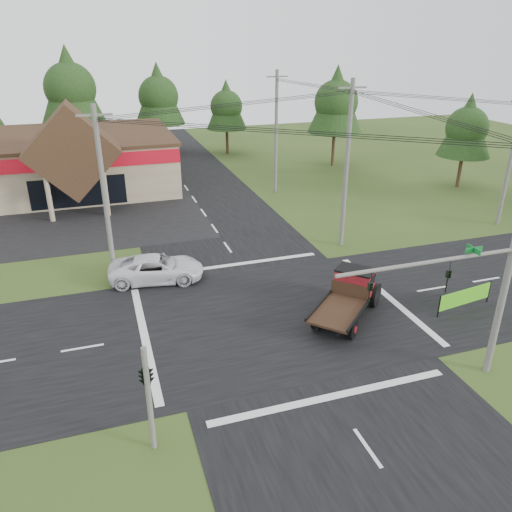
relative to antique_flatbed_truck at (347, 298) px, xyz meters
name	(u,v)px	position (x,y,z in m)	size (l,w,h in m)	color
ground	(275,316)	(-3.53, 1.36, -1.23)	(120.00, 120.00, 0.00)	#2E4217
road_ns	(275,316)	(-3.53, 1.36, -1.22)	(12.00, 120.00, 0.02)	black
road_ew	(275,316)	(-3.53, 1.36, -1.22)	(120.00, 12.00, 0.02)	black
parking_apron	(29,227)	(-17.53, 20.36, -1.22)	(28.00, 14.00, 0.02)	black
cvs_building	(14,164)	(-19.23, 30.93, 1.54)	(30.40, 18.20, 9.19)	gray
traffic_signal_mast	(472,290)	(2.29, -6.14, 3.19)	(8.12, 0.24, 7.00)	#595651
traffic_signal_corner	(145,366)	(-11.03, -5.96, 2.29)	(0.53, 2.48, 4.40)	#595651
utility_pole_nr	(512,258)	(3.97, -6.14, 4.40)	(2.00, 0.30, 11.00)	#595651
utility_pole_nw	(104,193)	(-11.53, 9.36, 4.15)	(2.00, 0.30, 10.50)	#595651
utility_pole_ne	(347,165)	(4.47, 9.36, 4.65)	(2.00, 0.30, 11.50)	#595651
utility_pole_far	(510,160)	(18.47, 9.36, 4.00)	(2.00, 0.30, 10.20)	#595651
utility_pole_n	(276,132)	(4.47, 23.36, 4.50)	(2.00, 0.30, 11.20)	#595651
tree_row_c	(70,86)	(-13.53, 42.36, 7.49)	(7.28, 7.28, 13.13)	#332316
tree_row_d	(158,94)	(-3.53, 43.36, 6.14)	(6.16, 6.16, 11.11)	#332316
tree_row_e	(226,105)	(4.47, 41.36, 4.80)	(5.04, 5.04, 9.09)	#332316
tree_side_ne	(336,100)	(14.47, 31.36, 6.14)	(6.16, 6.16, 11.11)	#332316
tree_side_e_near	(467,126)	(22.47, 19.36, 4.80)	(5.04, 5.04, 9.09)	#332316
antique_flatbed_truck	(347,298)	(0.00, 0.00, 0.00)	(2.26, 5.91, 2.47)	maroon
roadside_banner	(465,299)	(6.65, -1.22, -0.57)	(3.87, 0.11, 1.32)	#4DBC19
white_pickup	(157,268)	(-9.03, 7.71, -0.44)	(2.65, 5.75, 1.60)	white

